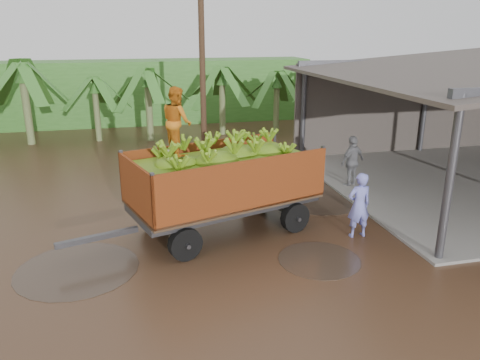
# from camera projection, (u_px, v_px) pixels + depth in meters

# --- Properties ---
(ground) EXTENTS (100.00, 100.00, 0.00)m
(ground) POSITION_uv_depth(u_px,v_px,m) (198.00, 221.00, 13.57)
(ground) COLOR black
(ground) RESTS_ON ground
(hedge_north) EXTENTS (22.00, 3.00, 3.60)m
(hedge_north) POSITION_uv_depth(u_px,v_px,m) (123.00, 92.00, 27.39)
(hedge_north) COLOR #2D661E
(hedge_north) RESTS_ON ground
(banana_trailer) EXTENTS (6.94, 3.75, 4.00)m
(banana_trailer) POSITION_uv_depth(u_px,v_px,m) (223.00, 179.00, 12.50)
(banana_trailer) COLOR #A04116
(banana_trailer) RESTS_ON ground
(man_blue) EXTENTS (0.66, 0.45, 1.78)m
(man_blue) POSITION_uv_depth(u_px,v_px,m) (359.00, 205.00, 12.34)
(man_blue) COLOR #7378D2
(man_blue) RESTS_ON ground
(man_grey) EXTENTS (1.17, 0.84, 1.84)m
(man_grey) POSITION_uv_depth(u_px,v_px,m) (352.00, 162.00, 16.28)
(man_grey) COLOR gray
(man_grey) RESTS_ON ground
(utility_pole) EXTENTS (1.20, 0.24, 8.71)m
(utility_pole) POSITION_uv_depth(u_px,v_px,m) (202.00, 53.00, 18.61)
(utility_pole) COLOR #47301E
(utility_pole) RESTS_ON ground
(banana_plants) EXTENTS (23.98, 20.75, 4.18)m
(banana_plants) POSITION_uv_depth(u_px,v_px,m) (35.00, 124.00, 18.12)
(banana_plants) COLOR #2D661E
(banana_plants) RESTS_ON ground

